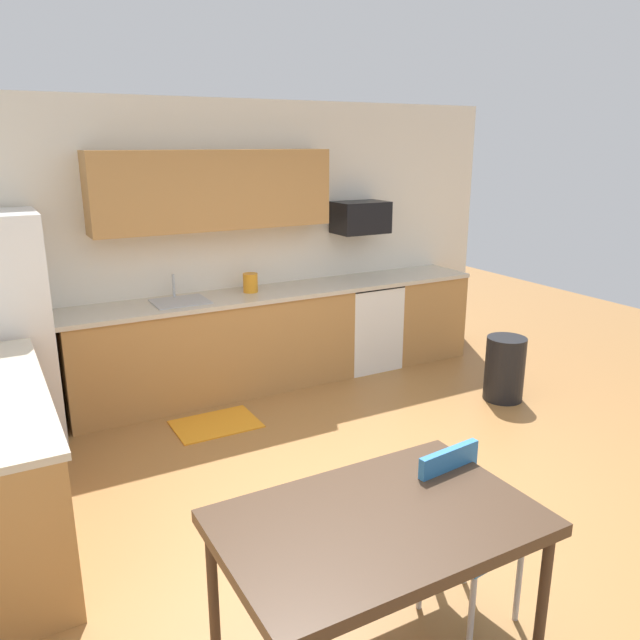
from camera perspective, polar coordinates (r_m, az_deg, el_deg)
name	(u,v)px	position (r m, az deg, el deg)	size (l,w,h in m)	color
ground_plane	(392,497)	(4.42, 6.55, -15.78)	(12.00, 12.00, 0.00)	#9E6B38
wall_back	(238,245)	(6.18, -7.50, 6.82)	(5.80, 0.10, 2.70)	silver
cabinet_run_back	(216,349)	(5.94, -9.51, -2.59)	(2.70, 0.60, 0.90)	#AD7A42
cabinet_run_back_right	(418,316)	(7.04, 8.96, 0.40)	(0.85, 0.60, 0.90)	#AD7A42
countertop_back	(253,295)	(5.94, -6.10, 2.28)	(4.80, 0.64, 0.04)	beige
upper_cabinets_back	(214,190)	(5.81, -9.68, 11.62)	(2.20, 0.34, 0.70)	#AD7A42
oven_range	(364,324)	(6.64, 4.01, -0.37)	(0.60, 0.60, 0.91)	white
microwave	(361,217)	(6.50, 3.72, 9.33)	(0.54, 0.36, 0.32)	black
sink_basin	(181,308)	(5.73, -12.60, 1.03)	(0.48, 0.40, 0.14)	#A5A8AD
sink_faucet	(174,287)	(5.86, -13.20, 2.94)	(0.02, 0.02, 0.24)	#B2B5BA
dining_table	(378,529)	(2.91, 5.33, -18.45)	(1.40, 0.90, 0.74)	#422D1E
chair_near_table	(462,520)	(3.34, 12.82, -17.40)	(0.44, 0.44, 0.85)	#2D72B7
trash_bin	(505,369)	(6.03, 16.49, -4.28)	(0.36, 0.36, 0.60)	black
floor_mat	(216,424)	(5.45, -9.48, -9.35)	(0.70, 0.50, 0.01)	orange
kettle	(250,284)	(5.96, -6.36, 3.30)	(0.14, 0.14, 0.20)	orange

